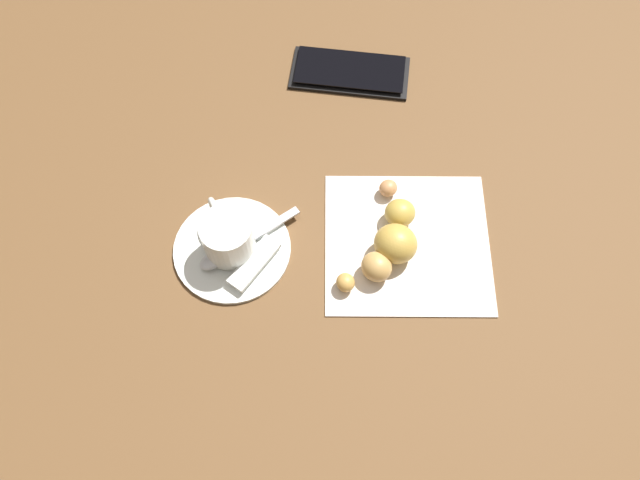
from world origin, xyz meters
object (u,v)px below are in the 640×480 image
Objects in this scene: croissant at (391,239)px; cell_phone at (350,72)px; saucer at (232,248)px; napkin at (407,243)px; sugar_packet at (254,263)px; espresso_cup at (227,236)px; teaspoon at (234,248)px.

cell_phone is (-0.10, 0.23, -0.02)m from croissant.
saucer is 0.20m from napkin.
croissant is at bearing -152.73° from napkin.
sugar_packet is at bearing -155.39° from napkin.
croissant is at bearing 15.72° from espresso_cup.
espresso_cup is at bearing 88.02° from sugar_packet.
espresso_cup is 0.18m from croissant.
sugar_packet is at bearing -24.76° from saucer.
sugar_packet is (0.03, -0.01, 0.00)m from teaspoon.
saucer is at bearing 86.63° from sugar_packet.
cell_phone is at bearing 113.47° from croissant.
teaspoon is 0.17m from croissant.
croissant is (-0.02, -0.01, 0.02)m from napkin.
sugar_packet is at bearing -23.37° from espresso_cup.
croissant is 0.98× the size of cell_phone.
saucer is at bearing -163.02° from napkin.
croissant reaches higher than sugar_packet.
cell_phone is at bearing 14.08° from sugar_packet.
teaspoon is (0.00, -0.00, 0.01)m from saucer.
napkin is at bearing 27.27° from croissant.
croissant is 0.25m from cell_phone.
saucer reaches higher than napkin.
teaspoon is 1.53× the size of sugar_packet.
teaspoon is 0.67× the size of cell_phone.
sugar_packet reaches higher than saucer.
teaspoon is at bearing -32.07° from saucer.
napkin is 1.16× the size of cell_phone.
cell_phone is at bearing 76.11° from saucer.
napkin is 1.18× the size of croissant.
cell_phone is (-0.12, 0.22, 0.00)m from napkin.
cell_phone reaches higher than napkin.
espresso_cup reaches higher than teaspoon.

